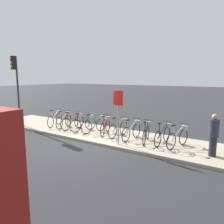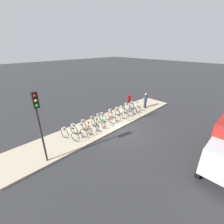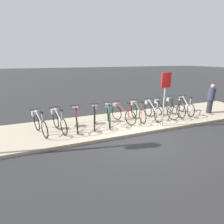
% 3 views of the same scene
% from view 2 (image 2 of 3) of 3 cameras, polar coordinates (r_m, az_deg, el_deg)
% --- Properties ---
extents(ground_plane, '(120.00, 120.00, 0.00)m').
position_cam_2_polar(ground_plane, '(11.70, 2.90, -6.54)').
color(ground_plane, '#2D2D30').
extents(sidewalk, '(15.53, 2.84, 0.12)m').
position_cam_2_polar(sidewalk, '(12.55, -1.85, -3.96)').
color(sidewalk, '#B7A88E').
rests_on(sidewalk, ground_plane).
extents(parked_bicycle_0, '(0.63, 1.52, 0.98)m').
position_cam_2_polar(parked_bicycle_0, '(10.50, -16.16, -7.92)').
color(parked_bicycle_0, black).
rests_on(parked_bicycle_0, sidewalk).
extents(parked_bicycle_1, '(0.55, 1.55, 0.98)m').
position_cam_2_polar(parked_bicycle_1, '(10.80, -12.96, -6.60)').
color(parked_bicycle_1, black).
rests_on(parked_bicycle_1, sidewalk).
extents(parked_bicycle_2, '(0.46, 1.58, 0.98)m').
position_cam_2_polar(parked_bicycle_2, '(11.11, -9.85, -5.39)').
color(parked_bicycle_2, black).
rests_on(parked_bicycle_2, sidewalk).
extents(parked_bicycle_3, '(0.60, 1.53, 0.98)m').
position_cam_2_polar(parked_bicycle_3, '(11.49, -6.66, -4.14)').
color(parked_bicycle_3, black).
rests_on(parked_bicycle_3, sidewalk).
extents(parked_bicycle_4, '(0.58, 1.54, 0.98)m').
position_cam_2_polar(parked_bicycle_4, '(11.91, -4.40, -2.98)').
color(parked_bicycle_4, black).
rests_on(parked_bicycle_4, sidewalk).
extents(parked_bicycle_5, '(0.64, 1.51, 0.98)m').
position_cam_2_polar(parked_bicycle_5, '(12.28, -2.12, -2.05)').
color(parked_bicycle_5, black).
rests_on(parked_bicycle_5, sidewalk).
extents(parked_bicycle_6, '(0.46, 1.59, 0.98)m').
position_cam_2_polar(parked_bicycle_6, '(12.77, 0.51, -0.96)').
color(parked_bicycle_6, black).
rests_on(parked_bicycle_6, sidewalk).
extents(parked_bicycle_7, '(0.46, 1.59, 0.98)m').
position_cam_2_polar(parked_bicycle_7, '(13.21, 3.11, -0.13)').
color(parked_bicycle_7, black).
rests_on(parked_bicycle_7, sidewalk).
extents(parked_bicycle_8, '(0.56, 1.54, 0.98)m').
position_cam_2_polar(parked_bicycle_8, '(13.68, 5.02, 0.69)').
color(parked_bicycle_8, black).
rests_on(parked_bicycle_8, sidewalk).
extents(parked_bicycle_9, '(0.46, 1.59, 0.98)m').
position_cam_2_polar(parked_bicycle_9, '(14.26, 6.60, 1.62)').
color(parked_bicycle_9, black).
rests_on(parked_bicycle_9, sidewalk).
extents(parked_bicycle_10, '(0.54, 1.55, 0.98)m').
position_cam_2_polar(parked_bicycle_10, '(14.72, 8.44, 2.23)').
color(parked_bicycle_10, black).
rests_on(parked_bicycle_10, sidewalk).
extents(pedestrian, '(0.34, 0.34, 1.54)m').
position_cam_2_polar(pedestrian, '(15.42, 12.63, 4.37)').
color(pedestrian, '#23232D').
rests_on(pedestrian, sidewalk).
extents(traffic_light, '(0.24, 0.40, 3.95)m').
position_cam_2_polar(traffic_light, '(7.89, -26.41, -0.95)').
color(traffic_light, '#2D2D2D').
rests_on(traffic_light, sidewalk).
extents(sign_post, '(0.44, 0.07, 2.26)m').
position_cam_2_polar(sign_post, '(12.07, 6.37, 3.07)').
color(sign_post, '#99999E').
rests_on(sign_post, sidewalk).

